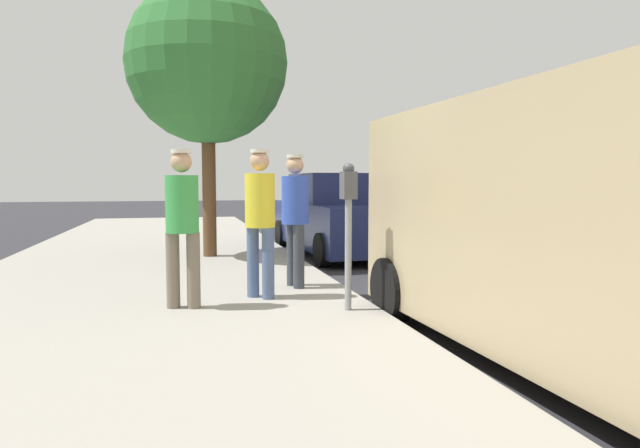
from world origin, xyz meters
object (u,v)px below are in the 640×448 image
object	(u,v)px
pedestrian_in_blue	(295,212)
parked_van	(625,226)
parking_meter_near	(348,211)
pedestrian_in_yellow	(260,213)
parked_sedan_behind	(339,217)
pedestrian_in_green	(182,218)
street_tree	(207,64)

from	to	relation	value
pedestrian_in_blue	parked_van	distance (m)	3.87
parking_meter_near	pedestrian_in_yellow	world-z (taller)	pedestrian_in_yellow
parked_sedan_behind	parked_van	bearing A→B (deg)	89.85
pedestrian_in_green	parked_van	distance (m)	4.06
parking_meter_near	street_tree	distance (m)	5.35
pedestrian_in_yellow	pedestrian_in_green	xyz separation A→B (m)	(0.86, 0.31, -0.02)
pedestrian_in_yellow	pedestrian_in_blue	distance (m)	0.77
pedestrian_in_yellow	parked_sedan_behind	size ratio (longest dim) A/B	0.38
pedestrian_in_green	parked_van	size ratio (longest dim) A/B	0.31
pedestrian_in_yellow	pedestrian_in_green	distance (m)	0.92
pedestrian_in_yellow	parking_meter_near	bearing A→B (deg)	133.58
pedestrian_in_green	pedestrian_in_blue	size ratio (longest dim) A/B	1.00
street_tree	parking_meter_near	bearing A→B (deg)	104.02
parking_meter_near	pedestrian_in_green	bearing A→B (deg)	-17.41
pedestrian_in_green	street_tree	bearing A→B (deg)	-96.76
pedestrian_in_blue	pedestrian_in_green	bearing A→B (deg)	32.42
parking_meter_near	pedestrian_in_green	size ratio (longest dim) A/B	0.92
pedestrian_in_green	parked_van	world-z (taller)	parked_van
parking_meter_near	parked_van	world-z (taller)	parked_van
pedestrian_in_green	pedestrian_in_blue	bearing A→B (deg)	-147.58
pedestrian_in_blue	parked_van	world-z (taller)	parked_van
street_tree	pedestrian_in_yellow	bearing A→B (deg)	95.53
parked_sedan_behind	pedestrian_in_blue	bearing A→B (deg)	66.81
parking_meter_near	pedestrian_in_blue	size ratio (longest dim) A/B	0.91
pedestrian_in_yellow	pedestrian_in_green	bearing A→B (deg)	20.07
pedestrian_in_yellow	parked_van	world-z (taller)	parked_van
parking_meter_near	pedestrian_in_green	xyz separation A→B (m)	(1.65, -0.52, -0.08)
parking_meter_near	parked_van	distance (m)	2.53
pedestrian_in_yellow	parked_van	bearing A→B (deg)	128.57
pedestrian_in_yellow	parked_sedan_behind	bearing A→B (deg)	-116.00
pedestrian_in_green	pedestrian_in_yellow	bearing A→B (deg)	-159.93
pedestrian_in_blue	street_tree	bearing A→B (deg)	-74.67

